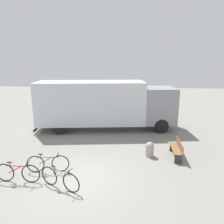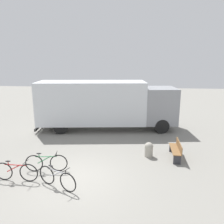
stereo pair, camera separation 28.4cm
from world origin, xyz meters
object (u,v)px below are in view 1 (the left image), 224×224
Objects in this scene: park_bench at (177,148)px; bollard_near_bench at (150,149)px; bicycle_far at (60,179)px; delivery_truck at (104,103)px; bicycle_middle at (48,163)px; bicycle_near at (18,173)px.

park_bench is 2.09× the size of bollard_near_bench.
park_bench is 5.83m from bicycle_far.
delivery_truck is 5.72× the size of bicycle_far.
park_bench is (4.11, -4.26, -1.36)m from delivery_truck.
delivery_truck reaches higher than bicycle_middle.
bicycle_near is at bearing -152.18° from bollard_near_bench.
bicycle_middle is 1.08× the size of bicycle_far.
bicycle_near is (-2.60, -7.09, -1.41)m from delivery_truck.
park_bench is at bearing 11.01° from bicycle_middle.
bicycle_near is 1.08× the size of bicycle_far.
park_bench is at bearing -53.11° from delivery_truck.
bicycle_middle reaches higher than bollard_near_bench.
bicycle_near is at bearing -165.78° from bicycle_far.
bicycle_near and bicycle_far have the same top height.
bicycle_far is at bearing 123.82° from park_bench.
bicycle_near reaches higher than park_bench.
bicycle_middle is at bearing -112.35° from delivery_truck.
bicycle_near reaches higher than bollard_near_bench.
bollard_near_bench is (4.47, 1.97, -0.01)m from bicycle_middle.
delivery_truck reaches higher than bicycle_near.
delivery_truck is at bearing 45.26° from park_bench.
delivery_truck is 7.68m from bicycle_near.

